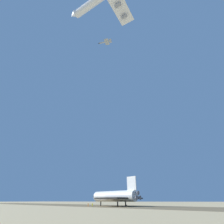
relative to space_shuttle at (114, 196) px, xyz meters
name	(u,v)px	position (x,y,z in m)	size (l,w,h in m)	color
ground_plane	(115,206)	(-0.24, -2.27, -5.35)	(1200.00, 1200.00, 0.00)	#D1B57F
runway_strip	(114,206)	(-0.50, 0.20, -5.34)	(440.00, 44.00, 0.02)	olive
space_shuttle	(114,196)	(0.00, 0.00, 0.00)	(37.73, 28.96, 15.80)	white
chase_jet_lead	(105,42)	(9.65, -2.43, 147.18)	(15.30, 8.55, 4.00)	#999EA3
ground_crew_near_nose	(92,205)	(8.26, 12.05, -4.41)	(0.64, 0.30, 1.73)	yellow
ground_crew_mid_fuselage	(88,205)	(10.86, 12.25, -4.41)	(0.60, 0.38, 1.73)	orange
ground_support_crate	(126,205)	(-3.43, -14.50, -5.08)	(1.14, 0.99, 0.53)	#4C4C51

